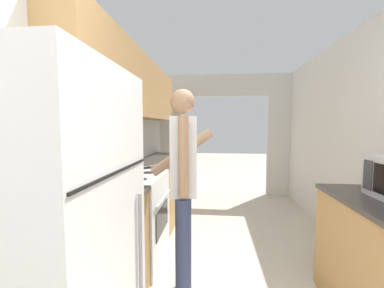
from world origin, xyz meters
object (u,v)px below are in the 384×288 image
(refrigerator, at_px, (46,247))
(range_oven, at_px, (133,217))
(knife, at_px, (148,167))
(person, at_px, (183,187))

(refrigerator, bearing_deg, range_oven, 92.51)
(range_oven, distance_m, knife, 0.66)
(range_oven, relative_size, person, 0.61)
(range_oven, bearing_deg, knife, 86.24)
(refrigerator, height_order, knife, refrigerator)
(refrigerator, bearing_deg, person, 58.29)
(refrigerator, distance_m, range_oven, 1.41)
(range_oven, height_order, knife, range_oven)
(range_oven, height_order, person, person)
(refrigerator, distance_m, person, 1.03)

